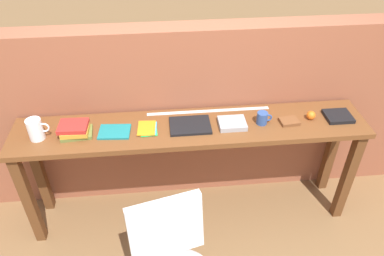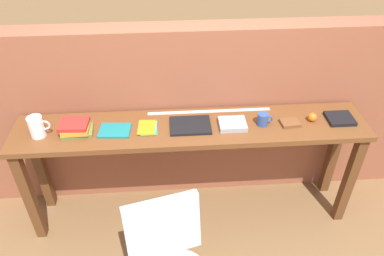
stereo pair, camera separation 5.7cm
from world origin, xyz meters
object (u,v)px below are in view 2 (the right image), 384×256
Objects in this scene: book_open_centre at (190,125)px; leather_journal_brown at (290,123)px; magazine_cycling at (115,130)px; mug at (263,119)px; book_stack_leftmost at (76,128)px; book_repair_rightmost at (340,119)px; sports_ball_small at (312,117)px; pitcher_white at (37,126)px; pamphlet_pile_colourful at (148,128)px.

leather_journal_brown is (0.70, -0.02, 0.00)m from book_open_centre.
magazine_cycling is 1.63× the size of leather_journal_brown.
mug reaches higher than book_open_centre.
book_stack_leftmost reaches higher than book_repair_rightmost.
book_stack_leftmost is 1.65m from sports_ball_small.
pitcher_white is 0.64× the size of book_open_centre.
pitcher_white reaches higher than pamphlet_pile_colourful.
leather_journal_brown is at bearing -3.73° from mug.
magazine_cycling reaches higher than pamphlet_pile_colourful.
sports_ball_small reaches higher than pamphlet_pile_colourful.
leather_journal_brown is (0.19, -0.01, -0.03)m from mug.
magazine_cycling is 1.39m from sports_ball_small.
mug is (1.54, 0.02, -0.03)m from pitcher_white.
book_stack_leftmost is 1.72× the size of leather_journal_brown.
book_open_centre is 0.51m from mug.
book_stack_leftmost is at bearing -178.57° from pamphlet_pile_colourful.
mug is (1.03, 0.00, 0.04)m from magazine_cycling.
book_repair_rightmost reaches higher than magazine_cycling.
magazine_cycling is 1.93× the size of mug.
leather_journal_brown is 0.69× the size of book_repair_rightmost.
book_stack_leftmost is at bearing -179.83° from mug.
mug is (0.80, -0.01, 0.04)m from pamphlet_pile_colourful.
magazine_cycling is at bearing -176.69° from pamphlet_pile_colourful.
book_stack_leftmost is 3.56× the size of sports_ball_small.
mug is at bearing -1.28° from book_open_centre.
leather_journal_brown is at bearing -176.37° from book_repair_rightmost.
book_stack_leftmost is at bearing -178.73° from book_open_centre.
book_stack_leftmost is 0.49m from pamphlet_pile_colourful.
sports_ball_small is (1.90, 0.04, -0.05)m from pitcher_white.
sports_ball_small is at bearing 0.48° from book_open_centre.
mug reaches higher than sports_ball_small.
book_repair_rightmost is (1.60, 0.02, 0.01)m from magazine_cycling.
book_open_centre is at bearing 178.63° from mug.
book_stack_leftmost reaches higher than pamphlet_pile_colourful.
mug reaches higher than book_stack_leftmost.
pamphlet_pile_colourful is at bearing -179.14° from book_open_centre.
leather_journal_brown is (1.49, -0.01, -0.03)m from book_stack_leftmost.
book_open_centre is at bearing 1.18° from book_stack_leftmost.
pamphlet_pile_colourful is at bearing -179.51° from sports_ball_small.
pitcher_white is 1.03m from book_open_centre.
book_stack_leftmost is at bearing 3.14° from pitcher_white.
sports_ball_small reaches higher than book_open_centre.
book_repair_rightmost is at bearing 0.10° from book_open_centre.
mug reaches higher than book_repair_rightmost.
book_stack_leftmost is 0.26m from magazine_cycling.
book_stack_leftmost is 2.03× the size of mug.
pitcher_white is 1.90m from sports_ball_small.
sports_ball_small is at bearing 0.49° from pamphlet_pile_colourful.
book_repair_rightmost is at bearing 0.17° from pamphlet_pile_colourful.
leather_journal_brown is 2.07× the size of sports_ball_small.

